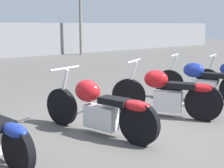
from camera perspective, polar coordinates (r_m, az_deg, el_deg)
ground_plane at (r=5.33m, az=3.79°, el=-7.74°), size 60.00×60.00×0.00m
motorcycle_slot_2 at (r=4.83m, az=-2.47°, el=-4.31°), size 0.80×2.14×1.00m
motorcycle_slot_3 at (r=5.84m, az=9.93°, el=-1.69°), size 1.11×1.90×1.03m
motorcycle_slot_4 at (r=7.21m, az=16.26°, el=0.37°), size 0.96×1.98×1.03m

